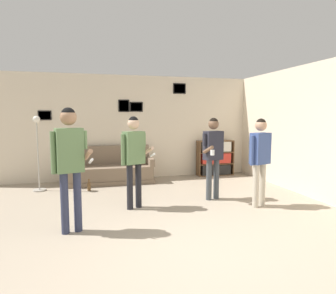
{
  "coord_description": "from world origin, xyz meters",
  "views": [
    {
      "loc": [
        -1.25,
        -3.14,
        1.65
      ],
      "look_at": [
        0.18,
        2.35,
        1.06
      ],
      "focal_mm": 32.0,
      "sensor_mm": 36.0,
      "label": 1
    }
  ],
  "objects_px": {
    "person_spectator_near_bookshelf": "(260,153)",
    "bottle_on_floor": "(89,186)",
    "floor_lamp": "(38,150)",
    "bookshelf": "(215,158)",
    "person_player_foreground_left": "(70,156)",
    "person_watcher_holding_cup": "(213,150)",
    "couch": "(111,171)",
    "person_player_foreground_center": "(134,153)"
  },
  "relations": [
    {
      "from": "couch",
      "to": "bottle_on_floor",
      "type": "xyz_separation_m",
      "value": [
        -0.53,
        -0.74,
        -0.19
      ]
    },
    {
      "from": "couch",
      "to": "bottle_on_floor",
      "type": "bearing_deg",
      "value": -125.52
    },
    {
      "from": "person_player_foreground_center",
      "to": "person_spectator_near_bookshelf",
      "type": "distance_m",
      "value": 2.27
    },
    {
      "from": "bookshelf",
      "to": "person_player_foreground_left",
      "type": "xyz_separation_m",
      "value": [
        -3.64,
        -3.33,
        0.62
      ]
    },
    {
      "from": "bookshelf",
      "to": "person_player_foreground_left",
      "type": "distance_m",
      "value": 4.97
    },
    {
      "from": "person_player_foreground_left",
      "to": "person_player_foreground_center",
      "type": "bearing_deg",
      "value": 40.99
    },
    {
      "from": "bookshelf",
      "to": "person_spectator_near_bookshelf",
      "type": "relative_size",
      "value": 0.64
    },
    {
      "from": "couch",
      "to": "person_player_foreground_center",
      "type": "height_order",
      "value": "person_player_foreground_center"
    },
    {
      "from": "person_player_foreground_left",
      "to": "person_watcher_holding_cup",
      "type": "xyz_separation_m",
      "value": [
        2.61,
        1.08,
        -0.11
      ]
    },
    {
      "from": "floor_lamp",
      "to": "person_player_foreground_left",
      "type": "xyz_separation_m",
      "value": [
        0.83,
        -2.68,
        0.18
      ]
    },
    {
      "from": "person_player_foreground_center",
      "to": "bottle_on_floor",
      "type": "relative_size",
      "value": 6.24
    },
    {
      "from": "floor_lamp",
      "to": "person_player_foreground_left",
      "type": "height_order",
      "value": "person_player_foreground_left"
    },
    {
      "from": "person_player_foreground_center",
      "to": "person_spectator_near_bookshelf",
      "type": "xyz_separation_m",
      "value": [
        2.22,
        -0.46,
        -0.03
      ]
    },
    {
      "from": "person_player_foreground_left",
      "to": "person_spectator_near_bookshelf",
      "type": "relative_size",
      "value": 1.1
    },
    {
      "from": "couch",
      "to": "bookshelf",
      "type": "distance_m",
      "value": 2.9
    },
    {
      "from": "person_player_foreground_center",
      "to": "bottle_on_floor",
      "type": "distance_m",
      "value": 1.93
    },
    {
      "from": "person_player_foreground_left",
      "to": "bookshelf",
      "type": "bearing_deg",
      "value": 42.45
    },
    {
      "from": "couch",
      "to": "floor_lamp",
      "type": "relative_size",
      "value": 1.25
    },
    {
      "from": "person_player_foreground_left",
      "to": "person_player_foreground_center",
      "type": "relative_size",
      "value": 1.08
    },
    {
      "from": "bottle_on_floor",
      "to": "person_player_foreground_center",
      "type": "bearing_deg",
      "value": -62.32
    },
    {
      "from": "person_watcher_holding_cup",
      "to": "person_spectator_near_bookshelf",
      "type": "height_order",
      "value": "person_watcher_holding_cup"
    },
    {
      "from": "person_spectator_near_bookshelf",
      "to": "bottle_on_floor",
      "type": "bearing_deg",
      "value": 146.8
    },
    {
      "from": "floor_lamp",
      "to": "bottle_on_floor",
      "type": "bearing_deg",
      "value": -14.77
    },
    {
      "from": "floor_lamp",
      "to": "person_watcher_holding_cup",
      "type": "bearing_deg",
      "value": -24.9
    },
    {
      "from": "person_watcher_holding_cup",
      "to": "bookshelf",
      "type": "bearing_deg",
      "value": 65.45
    },
    {
      "from": "bottle_on_floor",
      "to": "floor_lamp",
      "type": "bearing_deg",
      "value": 165.23
    },
    {
      "from": "floor_lamp",
      "to": "person_watcher_holding_cup",
      "type": "height_order",
      "value": "floor_lamp"
    },
    {
      "from": "person_player_foreground_left",
      "to": "bottle_on_floor",
      "type": "bearing_deg",
      "value": 84.51
    },
    {
      "from": "couch",
      "to": "person_player_foreground_center",
      "type": "bearing_deg",
      "value": -83.27
    },
    {
      "from": "person_player_foreground_left",
      "to": "bottle_on_floor",
      "type": "relative_size",
      "value": 6.71
    },
    {
      "from": "person_watcher_holding_cup",
      "to": "bottle_on_floor",
      "type": "height_order",
      "value": "person_watcher_holding_cup"
    },
    {
      "from": "floor_lamp",
      "to": "person_spectator_near_bookshelf",
      "type": "relative_size",
      "value": 1.03
    },
    {
      "from": "couch",
      "to": "bookshelf",
      "type": "relative_size",
      "value": 2.03
    },
    {
      "from": "person_player_foreground_center",
      "to": "person_spectator_near_bookshelf",
      "type": "bearing_deg",
      "value": -11.76
    },
    {
      "from": "person_spectator_near_bookshelf",
      "to": "bottle_on_floor",
      "type": "xyz_separation_m",
      "value": [
        -3.01,
        1.97,
        -0.88
      ]
    },
    {
      "from": "couch",
      "to": "person_player_foreground_left",
      "type": "height_order",
      "value": "person_player_foreground_left"
    },
    {
      "from": "couch",
      "to": "person_player_foreground_left",
      "type": "bearing_deg",
      "value": -103.58
    },
    {
      "from": "couch",
      "to": "person_spectator_near_bookshelf",
      "type": "relative_size",
      "value": 1.29
    },
    {
      "from": "bookshelf",
      "to": "bottle_on_floor",
      "type": "bearing_deg",
      "value": -164.7
    },
    {
      "from": "person_player_foreground_center",
      "to": "bottle_on_floor",
      "type": "xyz_separation_m",
      "value": [
        -0.79,
        1.51,
        -0.9
      ]
    },
    {
      "from": "bookshelf",
      "to": "bottle_on_floor",
      "type": "height_order",
      "value": "bookshelf"
    },
    {
      "from": "person_player_foreground_left",
      "to": "person_watcher_holding_cup",
      "type": "height_order",
      "value": "person_player_foreground_left"
    }
  ]
}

